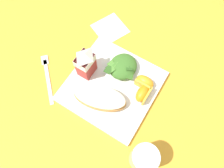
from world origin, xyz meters
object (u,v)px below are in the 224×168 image
at_px(orange_wedge_middle, 145,82).
at_px(green_salad_pile, 124,67).
at_px(drinking_clear_cup, 143,158).
at_px(milk_carton, 86,62).
at_px(white_plate, 112,86).
at_px(metal_fork, 47,75).
at_px(cheesy_pizza_bread, 100,98).
at_px(orange_wedge_front, 143,94).
at_px(paper_napkin, 110,28).

bearing_deg(orange_wedge_middle, green_salad_pile, 82.07).
bearing_deg(drinking_clear_cup, milk_carton, 62.05).
distance_m(white_plate, metal_fork, 0.23).
relative_size(milk_carton, orange_wedge_middle, 1.81).
distance_m(cheesy_pizza_bread, orange_wedge_front, 0.14).
distance_m(cheesy_pizza_bread, drinking_clear_cup, 0.22).
xyz_separation_m(green_salad_pile, drinking_clear_cup, (-0.22, -0.19, 0.01)).
xyz_separation_m(cheesy_pizza_bread, green_salad_pile, (0.13, -0.01, 0.00)).
height_order(orange_wedge_front, paper_napkin, orange_wedge_front).
bearing_deg(paper_napkin, green_salad_pile, -134.04).
height_order(cheesy_pizza_bread, green_salad_pile, green_salad_pile).
xyz_separation_m(white_plate, metal_fork, (-0.08, 0.21, -0.01)).
distance_m(green_salad_pile, orange_wedge_middle, 0.08).
bearing_deg(drinking_clear_cup, metal_fork, 79.96).
distance_m(milk_carton, paper_napkin, 0.21).
height_order(green_salad_pile, orange_wedge_front, green_salad_pile).
height_order(orange_wedge_middle, drinking_clear_cup, drinking_clear_cup).
xyz_separation_m(cheesy_pizza_bread, paper_napkin, (0.26, 0.12, -0.03)).
distance_m(cheesy_pizza_bread, paper_napkin, 0.29).
bearing_deg(milk_carton, white_plate, -92.09).
relative_size(orange_wedge_middle, paper_napkin, 0.55).
height_order(orange_wedge_front, metal_fork, orange_wedge_front).
bearing_deg(orange_wedge_middle, metal_fork, 114.24).
height_order(cheesy_pizza_bread, orange_wedge_middle, orange_wedge_middle).
xyz_separation_m(green_salad_pile, orange_wedge_front, (-0.05, -0.10, -0.00)).
relative_size(green_salad_pile, orange_wedge_front, 1.75).
bearing_deg(paper_napkin, white_plate, -146.68).
distance_m(white_plate, drinking_clear_cup, 0.25).
bearing_deg(green_salad_pile, metal_fork, 124.09).
relative_size(milk_carton, paper_napkin, 1.00).
bearing_deg(milk_carton, cheesy_pizza_bread, -125.85).
bearing_deg(cheesy_pizza_bread, paper_napkin, 25.44).
distance_m(orange_wedge_middle, paper_napkin, 0.26).
distance_m(paper_napkin, metal_fork, 0.29).
distance_m(orange_wedge_front, paper_napkin, 0.30).
relative_size(green_salad_pile, milk_carton, 0.96).
relative_size(green_salad_pile, metal_fork, 0.71).
bearing_deg(orange_wedge_front, green_salad_pile, 63.07).
bearing_deg(drinking_clear_cup, orange_wedge_front, 28.11).
height_order(white_plate, metal_fork, white_plate).
bearing_deg(paper_napkin, drinking_clear_cup, -137.23).
distance_m(orange_wedge_front, metal_fork, 0.33).
distance_m(milk_carton, orange_wedge_middle, 0.20).
bearing_deg(orange_wedge_middle, milk_carton, 105.98).
height_order(green_salad_pile, drinking_clear_cup, drinking_clear_cup).
xyz_separation_m(cheesy_pizza_bread, orange_wedge_middle, (0.12, -0.09, 0.00)).
distance_m(orange_wedge_middle, drinking_clear_cup, 0.23).
xyz_separation_m(orange_wedge_front, metal_fork, (-0.10, 0.31, -0.03)).
relative_size(paper_napkin, metal_fork, 0.74).
bearing_deg(metal_fork, milk_carton, -54.45).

